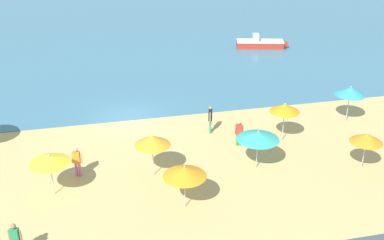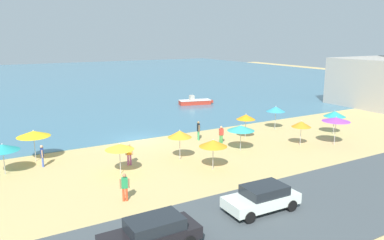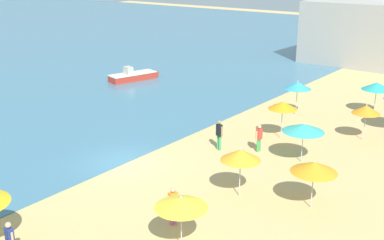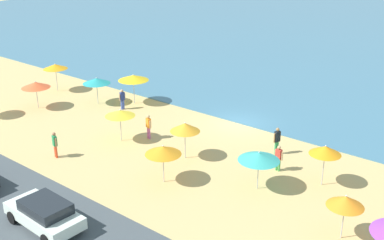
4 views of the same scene
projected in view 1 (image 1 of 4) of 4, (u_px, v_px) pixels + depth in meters
The scene contains 13 objects.
ground_plane at pixel (129, 121), 31.47m from camera, with size 160.00×160.00×0.00m, color tan.
beach_umbrella_1 at pixel (49, 159), 23.06m from camera, with size 2.03×2.03×2.25m.
beach_umbrella_4 at pixel (152, 140), 24.60m from camera, with size 1.87×1.87×2.42m.
beach_umbrella_5 at pixel (185, 172), 22.11m from camera, with size 2.05×2.05×2.28m.
beach_umbrella_7 at pixel (350, 91), 30.44m from camera, with size 1.94×1.94×2.47m.
beach_umbrella_9 at pixel (367, 138), 25.13m from camera, with size 1.71×1.71×2.28m.
beach_umbrella_12 at pixel (285, 108), 28.11m from camera, with size 1.77×1.77×2.44m.
beach_umbrella_13 at pixel (258, 136), 25.36m from camera, with size 2.29×2.29×2.25m.
bather_0 at pixel (210, 118), 29.48m from camera, with size 0.32×0.55×1.81m.
bather_1 at pixel (239, 132), 28.06m from camera, with size 0.57×0.26×1.62m.
bather_2 at pixel (77, 160), 25.00m from camera, with size 0.55×0.32×1.71m.
bather_3 at pixel (16, 239), 19.41m from camera, with size 0.55×0.32×1.70m.
skiff_nearshore at pixel (260, 43), 45.66m from camera, with size 4.95×2.50×1.31m.
Camera 1 is at (-2.21, -28.54, 13.71)m, focal length 45.00 mm.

